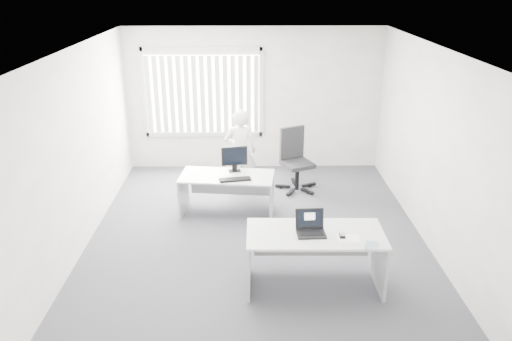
{
  "coord_description": "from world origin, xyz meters",
  "views": [
    {
      "loc": [
        -0.11,
        -6.61,
        3.73
      ],
      "look_at": [
        -0.01,
        0.15,
        1.04
      ],
      "focal_mm": 35.0,
      "sensor_mm": 36.0,
      "label": 1
    }
  ],
  "objects_px": {
    "desk_far": "(227,186)",
    "person": "(240,152)",
    "laptop": "(312,225)",
    "monitor": "(234,159)",
    "desk_near": "(315,248)",
    "office_chair": "(296,171)"
  },
  "relations": [
    {
      "from": "office_chair",
      "to": "desk_far",
      "type": "bearing_deg",
      "value": -164.54
    },
    {
      "from": "desk_near",
      "to": "person",
      "type": "xyz_separation_m",
      "value": [
        -0.96,
        2.96,
        0.22
      ]
    },
    {
      "from": "office_chair",
      "to": "person",
      "type": "relative_size",
      "value": 0.74
    },
    {
      "from": "office_chair",
      "to": "person",
      "type": "xyz_separation_m",
      "value": [
        -1.0,
        -0.13,
        0.42
      ]
    },
    {
      "from": "person",
      "to": "monitor",
      "type": "relative_size",
      "value": 3.63
    },
    {
      "from": "desk_far",
      "to": "laptop",
      "type": "distance_m",
      "value": 2.43
    },
    {
      "from": "person",
      "to": "laptop",
      "type": "relative_size",
      "value": 4.42
    },
    {
      "from": "desk_far",
      "to": "person",
      "type": "height_order",
      "value": "person"
    },
    {
      "from": "desk_near",
      "to": "desk_far",
      "type": "bearing_deg",
      "value": 120.28
    },
    {
      "from": "laptop",
      "to": "monitor",
      "type": "bearing_deg",
      "value": 110.44
    },
    {
      "from": "desk_near",
      "to": "person",
      "type": "relative_size",
      "value": 1.1
    },
    {
      "from": "monitor",
      "to": "person",
      "type": "bearing_deg",
      "value": 73.84
    },
    {
      "from": "desk_near",
      "to": "laptop",
      "type": "relative_size",
      "value": 4.87
    },
    {
      "from": "person",
      "to": "laptop",
      "type": "distance_m",
      "value": 3.14
    },
    {
      "from": "desk_near",
      "to": "monitor",
      "type": "bearing_deg",
      "value": 115.78
    },
    {
      "from": "laptop",
      "to": "monitor",
      "type": "height_order",
      "value": "monitor"
    },
    {
      "from": "office_chair",
      "to": "person",
      "type": "height_order",
      "value": "person"
    },
    {
      "from": "office_chair",
      "to": "laptop",
      "type": "xyz_separation_m",
      "value": [
        -0.11,
        -3.14,
        0.55
      ]
    },
    {
      "from": "desk_far",
      "to": "laptop",
      "type": "xyz_separation_m",
      "value": [
        1.11,
        -2.12,
        0.41
      ]
    },
    {
      "from": "person",
      "to": "monitor",
      "type": "bearing_deg",
      "value": 79.04
    },
    {
      "from": "desk_far",
      "to": "monitor",
      "type": "height_order",
      "value": "monitor"
    },
    {
      "from": "desk_far",
      "to": "monitor",
      "type": "bearing_deg",
      "value": 62.67
    }
  ]
}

